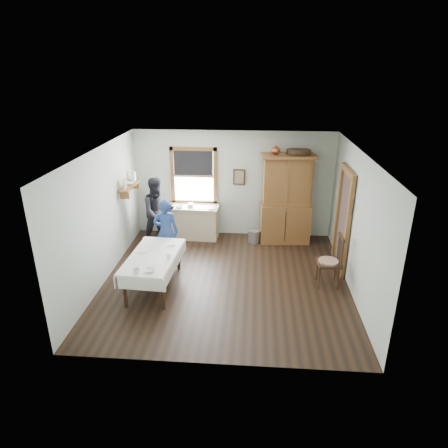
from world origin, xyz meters
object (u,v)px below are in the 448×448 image
object	(u,v)px
pail	(254,236)
woman_blue	(166,234)
china_hutch	(286,199)
wicker_basket	(276,239)
figure_dark	(158,214)
spindle_chair	(329,261)
work_counter	(190,222)
dining_table	(154,271)

from	to	relation	value
pail	woman_blue	world-z (taller)	woman_blue
china_hutch	woman_blue	world-z (taller)	china_hutch
wicker_basket	figure_dark	xyz separation A→B (m)	(-2.89, -0.30, 0.70)
spindle_chair	pail	world-z (taller)	spindle_chair
pail	work_counter	bearing A→B (deg)	173.41
work_counter	china_hutch	xyz separation A→B (m)	(2.41, -0.04, 0.69)
figure_dark	spindle_chair	bearing A→B (deg)	-56.33
work_counter	china_hutch	bearing A→B (deg)	1.55
dining_table	spindle_chair	world-z (taller)	spindle_chair
pail	wicker_basket	distance (m)	0.55
china_hutch	dining_table	size ratio (longest dim) A/B	1.26
china_hutch	pail	distance (m)	1.22
pail	figure_dark	bearing A→B (deg)	-173.50
work_counter	pail	world-z (taller)	work_counter
dining_table	wicker_basket	size ratio (longest dim) A/B	5.70
dining_table	woman_blue	bearing A→B (deg)	87.92
china_hutch	wicker_basket	xyz separation A→B (m)	(-0.21, -0.11, -1.02)
work_counter	figure_dark	distance (m)	0.91
work_counter	spindle_chair	size ratio (longest dim) A/B	1.35
work_counter	figure_dark	bearing A→B (deg)	-143.78
pail	figure_dark	world-z (taller)	figure_dark
work_counter	spindle_chair	world-z (taller)	spindle_chair
china_hutch	woman_blue	xyz separation A→B (m)	(-2.70, -1.41, -0.41)
spindle_chair	wicker_basket	bearing A→B (deg)	111.88
spindle_chair	work_counter	bearing A→B (deg)	141.99
dining_table	figure_dark	distance (m)	2.13
china_hutch	dining_table	world-z (taller)	china_hutch
work_counter	dining_table	size ratio (longest dim) A/B	0.84
pail	woman_blue	bearing A→B (deg)	-146.98
wicker_basket	woman_blue	world-z (taller)	woman_blue
spindle_chair	figure_dark	world-z (taller)	figure_dark
work_counter	figure_dark	size ratio (longest dim) A/B	0.94
work_counter	dining_table	world-z (taller)	work_counter
figure_dark	woman_blue	bearing A→B (deg)	-100.29
dining_table	wicker_basket	xyz separation A→B (m)	(2.53, 2.36, -0.26)
spindle_chair	figure_dark	xyz separation A→B (m)	(-3.85, 1.71, 0.24)
work_counter	woman_blue	bearing A→B (deg)	-98.52
figure_dark	china_hutch	bearing A→B (deg)	-24.74
china_hutch	pail	xyz separation A→B (m)	(-0.75, -0.15, -0.95)
spindle_chair	woman_blue	distance (m)	3.52
dining_table	woman_blue	distance (m)	1.11
woman_blue	figure_dark	size ratio (longest dim) A/B	0.88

